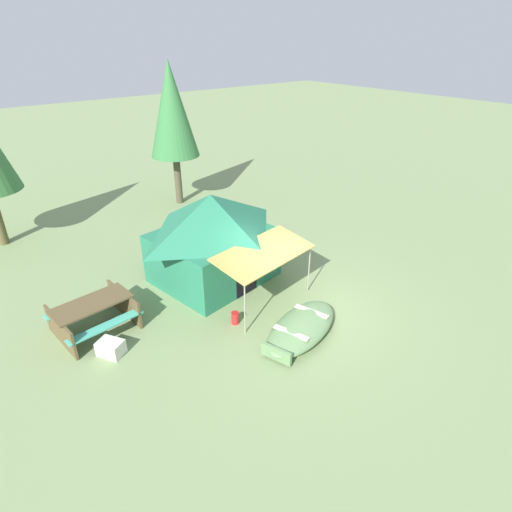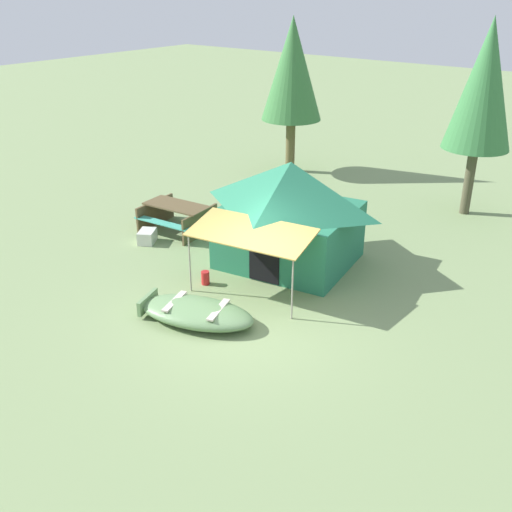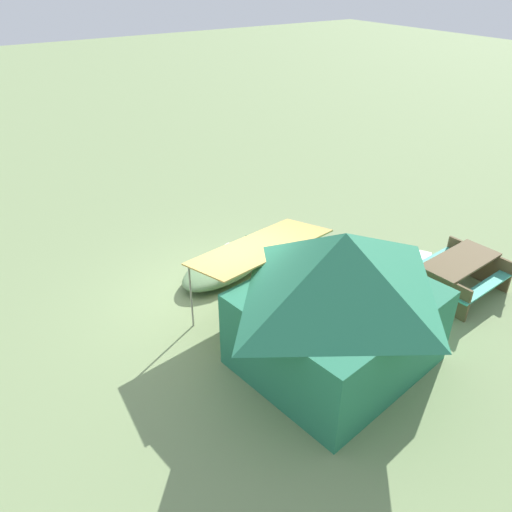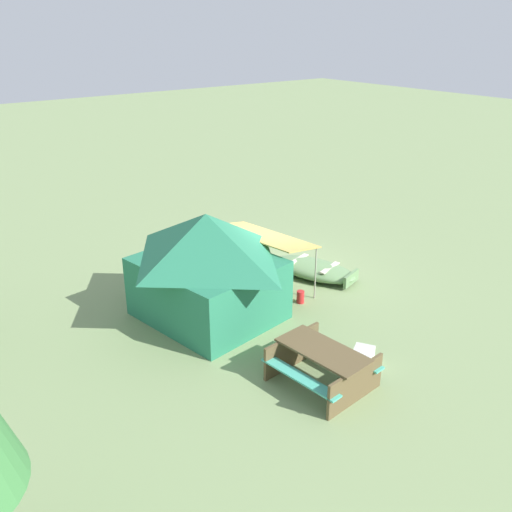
{
  "view_description": "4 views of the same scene",
  "coord_description": "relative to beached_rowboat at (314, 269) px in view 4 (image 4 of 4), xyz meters",
  "views": [
    {
      "loc": [
        -6.46,
        -6.41,
        6.36
      ],
      "look_at": [
        -0.46,
        1.11,
        1.21
      ],
      "focal_mm": 29.66,
      "sensor_mm": 36.0,
      "label": 1
    },
    {
      "loc": [
        6.63,
        -8.34,
        6.36
      ],
      "look_at": [
        -0.31,
        0.63,
        1.02
      ],
      "focal_mm": 41.5,
      "sensor_mm": 36.0,
      "label": 2
    },
    {
      "loc": [
        3.93,
        7.41,
        6.08
      ],
      "look_at": [
        -0.6,
        0.47,
        1.14
      ],
      "focal_mm": 35.14,
      "sensor_mm": 36.0,
      "label": 3
    },
    {
      "loc": [
        -10.78,
        8.84,
        6.48
      ],
      "look_at": [
        -1.03,
        1.38,
        1.29
      ],
      "focal_mm": 39.38,
      "sensor_mm": 36.0,
      "label": 4
    }
  ],
  "objects": [
    {
      "name": "ground_plane",
      "position": [
        0.69,
        0.87,
        -0.22
      ],
      "size": [
        80.0,
        80.0,
        0.0
      ],
      "primitive_type": "plane",
      "color": "#7A905D"
    },
    {
      "name": "beached_rowboat",
      "position": [
        0.0,
        0.0,
        0.0
      ],
      "size": [
        2.68,
        1.83,
        0.41
      ],
      "color": "#648957",
      "rests_on": "ground_plane"
    },
    {
      "name": "canvas_cabin_tent",
      "position": [
        -0.12,
        3.47,
        1.1
      ],
      "size": [
        3.6,
        4.32,
        2.53
      ],
      "color": "#267352",
      "rests_on": "ground_plane"
    },
    {
      "name": "picnic_table",
      "position": [
        -3.7,
        3.23,
        0.26
      ],
      "size": [
        1.92,
        1.68,
        0.76
      ],
      "color": "brown",
      "rests_on": "ground_plane"
    },
    {
      "name": "cooler_box",
      "position": [
        -3.75,
        2.14,
        -0.05
      ],
      "size": [
        0.62,
        0.68,
        0.34
      ],
      "primitive_type": "cube",
      "rotation": [
        0.0,
        0.0,
        2.1
      ],
      "color": "silver",
      "rests_on": "ground_plane"
    },
    {
      "name": "fuel_can",
      "position": [
        -0.95,
        1.33,
        -0.06
      ],
      "size": [
        0.26,
        0.26,
        0.31
      ],
      "primitive_type": "cylinder",
      "rotation": [
        0.0,
        0.0,
        5.21
      ],
      "color": "red",
      "rests_on": "ground_plane"
    }
  ]
}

